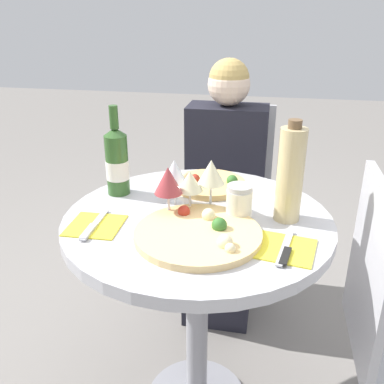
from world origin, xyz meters
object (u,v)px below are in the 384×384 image
seated_diner (223,205)px  pizza_large (199,233)px  wine_bottle (117,162)px  tall_carafe (290,174)px  chair_behind_diner (226,207)px  dining_table (197,256)px

seated_diner → pizza_large: bearing=91.6°
wine_bottle → tall_carafe: (0.55, -0.09, 0.03)m
seated_diner → chair_behind_diner: bearing=-90.0°
chair_behind_diner → tall_carafe: size_ratio=3.10×
chair_behind_diner → tall_carafe: (0.26, -0.73, 0.47)m
chair_behind_diner → wine_bottle: (-0.30, -0.65, 0.44)m
dining_table → pizza_large: 0.20m
dining_table → pizza_large: (0.03, -0.12, 0.15)m
seated_diner → tall_carafe: 0.75m
chair_behind_diner → wine_bottle: wine_bottle is taller
wine_bottle → seated_diner: bearing=59.2°
wine_bottle → tall_carafe: tall_carafe is taller
pizza_large → wine_bottle: 0.42m
chair_behind_diner → pizza_large: bearing=91.4°
chair_behind_diner → seated_diner: 0.16m
seated_diner → wine_bottle: size_ratio=3.90×
wine_bottle → dining_table: bearing=-22.7°
pizza_large → seated_diner: bearing=91.6°
chair_behind_diner → seated_diner: (0.00, -0.14, 0.08)m
pizza_large → dining_table: bearing=102.5°
tall_carafe → pizza_large: bearing=-145.9°
dining_table → pizza_large: size_ratio=2.31×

